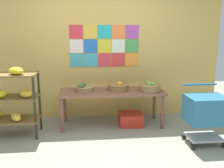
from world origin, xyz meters
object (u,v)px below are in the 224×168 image
(fruit_basket_right, at_px, (118,86))
(produce_crate_under_table, at_px, (131,119))
(fruit_basket_back_right, at_px, (150,87))
(shopping_cart, at_px, (206,111))
(fruit_basket_left, at_px, (84,88))
(display_table, at_px, (112,95))
(banana_shelf_unit, at_px, (4,96))

(fruit_basket_right, relative_size, produce_crate_under_table, 0.93)
(fruit_basket_back_right, bearing_deg, shopping_cart, -50.92)
(produce_crate_under_table, distance_m, shopping_cart, 1.31)
(fruit_basket_left, distance_m, produce_crate_under_table, 1.00)
(display_table, bearing_deg, banana_shelf_unit, -169.94)
(produce_crate_under_table, height_order, shopping_cart, shopping_cart)
(display_table, relative_size, fruit_basket_back_right, 4.69)
(banana_shelf_unit, distance_m, fruit_basket_left, 1.24)
(display_table, distance_m, fruit_basket_back_right, 0.67)
(banana_shelf_unit, distance_m, produce_crate_under_table, 2.11)
(fruit_basket_right, distance_m, produce_crate_under_table, 0.62)
(fruit_basket_left, relative_size, shopping_cart, 0.40)
(banana_shelf_unit, relative_size, produce_crate_under_table, 2.79)
(display_table, bearing_deg, fruit_basket_right, 11.72)
(display_table, relative_size, produce_crate_under_table, 4.42)
(fruit_basket_left, distance_m, fruit_basket_back_right, 1.13)
(banana_shelf_unit, bearing_deg, fruit_basket_right, 10.17)
(banana_shelf_unit, xyz_separation_m, display_table, (1.68, 0.30, -0.11))
(display_table, height_order, fruit_basket_back_right, fruit_basket_back_right)
(fruit_basket_right, bearing_deg, shopping_cart, -37.44)
(fruit_basket_back_right, height_order, shopping_cart, shopping_cart)
(fruit_basket_right, bearing_deg, display_table, -168.28)
(fruit_basket_left, distance_m, fruit_basket_right, 0.60)
(fruit_basket_back_right, xyz_separation_m, produce_crate_under_table, (-0.31, 0.05, -0.59))
(produce_crate_under_table, relative_size, shopping_cart, 0.47)
(shopping_cart, bearing_deg, produce_crate_under_table, 142.17)
(fruit_basket_back_right, relative_size, produce_crate_under_table, 0.94)
(produce_crate_under_table, bearing_deg, banana_shelf_unit, -172.60)
(fruit_basket_left, bearing_deg, display_table, 0.40)
(display_table, relative_size, fruit_basket_right, 4.78)
(produce_crate_under_table, bearing_deg, display_table, 173.69)
(fruit_basket_left, height_order, shopping_cart, shopping_cart)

